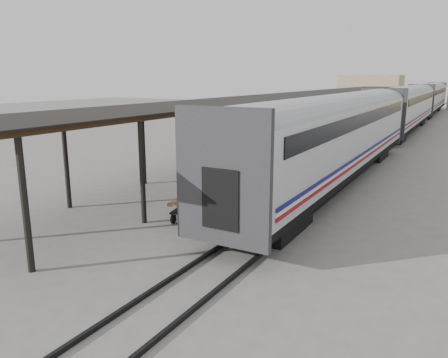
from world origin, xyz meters
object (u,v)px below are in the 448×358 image
luggage_tug (311,138)px  porter (190,181)px  baggage_cart (194,202)px  pedestrian (254,147)px

luggage_tug → porter: (2.36, -21.30, 1.03)m
baggage_cart → luggage_tug: bearing=84.0°
baggage_cart → porter: 1.23m
luggage_tug → porter: bearing=-97.8°
porter → baggage_cart: bearing=48.6°
pedestrian → luggage_tug: bearing=-115.2°
baggage_cart → luggage_tug: 20.76m
luggage_tug → pedestrian: 8.02m
porter → pedestrian: 13.96m
baggage_cart → porter: size_ratio=1.61×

